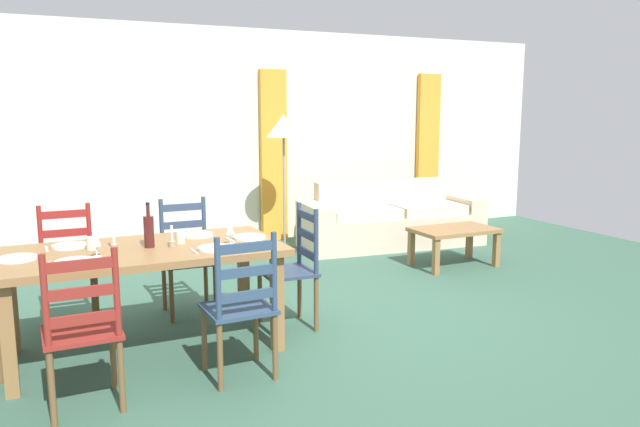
% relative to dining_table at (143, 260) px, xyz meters
% --- Properties ---
extents(ground_plane, '(9.60, 9.60, 0.02)m').
position_rel_dining_table_xyz_m(ground_plane, '(1.59, 0.02, -0.67)').
color(ground_plane, '#355948').
extents(wall_far, '(9.60, 0.16, 2.70)m').
position_rel_dining_table_xyz_m(wall_far, '(1.59, 3.32, 0.69)').
color(wall_far, beige).
rests_on(wall_far, ground_plane).
extents(curtain_panel_left, '(0.35, 0.08, 2.20)m').
position_rel_dining_table_xyz_m(curtain_panel_left, '(2.19, 3.18, 0.44)').
color(curtain_panel_left, orange).
rests_on(curtain_panel_left, ground_plane).
extents(curtain_panel_right, '(0.35, 0.08, 2.20)m').
position_rel_dining_table_xyz_m(curtain_panel_right, '(4.59, 3.18, 0.44)').
color(curtain_panel_right, orange).
rests_on(curtain_panel_right, ground_plane).
extents(dining_table, '(1.90, 0.96, 0.75)m').
position_rel_dining_table_xyz_m(dining_table, '(0.00, 0.00, 0.00)').
color(dining_table, olive).
rests_on(dining_table, ground_plane).
extents(dining_chair_near_left, '(0.43, 0.41, 0.96)m').
position_rel_dining_table_xyz_m(dining_chair_near_left, '(-0.46, -0.75, -0.19)').
color(dining_chair_near_left, maroon).
rests_on(dining_chair_near_left, ground_plane).
extents(dining_chair_near_right, '(0.43, 0.41, 0.96)m').
position_rel_dining_table_xyz_m(dining_chair_near_right, '(0.48, -0.72, -0.19)').
color(dining_chair_near_right, navy).
rests_on(dining_chair_near_right, ground_plane).
extents(dining_chair_far_left, '(0.43, 0.41, 0.96)m').
position_rel_dining_table_xyz_m(dining_chair_far_left, '(-0.45, 0.79, -0.19)').
color(dining_chair_far_left, maroon).
rests_on(dining_chair_far_left, ground_plane).
extents(dining_chair_far_right, '(0.43, 0.41, 0.96)m').
position_rel_dining_table_xyz_m(dining_chair_far_right, '(0.48, 0.75, -0.19)').
color(dining_chair_far_right, '#31405B').
rests_on(dining_chair_far_right, ground_plane).
extents(dining_chair_head_east, '(0.42, 0.44, 0.96)m').
position_rel_dining_table_xyz_m(dining_chair_head_east, '(1.15, 0.03, -0.19)').
color(dining_chair_head_east, '#2D3D58').
rests_on(dining_chair_head_east, ground_plane).
extents(dinner_plate_near_left, '(0.24, 0.24, 0.02)m').
position_rel_dining_table_xyz_m(dinner_plate_near_left, '(-0.45, -0.25, 0.10)').
color(dinner_plate_near_left, white).
rests_on(dinner_plate_near_left, dining_table).
extents(fork_near_left, '(0.03, 0.17, 0.01)m').
position_rel_dining_table_xyz_m(fork_near_left, '(-0.60, -0.25, 0.09)').
color(fork_near_left, silver).
rests_on(fork_near_left, dining_table).
extents(dinner_plate_near_right, '(0.24, 0.24, 0.02)m').
position_rel_dining_table_xyz_m(dinner_plate_near_right, '(0.45, -0.25, 0.10)').
color(dinner_plate_near_right, white).
rests_on(dinner_plate_near_right, dining_table).
extents(fork_near_right, '(0.02, 0.17, 0.01)m').
position_rel_dining_table_xyz_m(fork_near_right, '(0.30, -0.25, 0.09)').
color(fork_near_right, silver).
rests_on(fork_near_right, dining_table).
extents(dinner_plate_far_left, '(0.24, 0.24, 0.02)m').
position_rel_dining_table_xyz_m(dinner_plate_far_left, '(-0.45, 0.25, 0.10)').
color(dinner_plate_far_left, white).
rests_on(dinner_plate_far_left, dining_table).
extents(fork_far_left, '(0.02, 0.17, 0.01)m').
position_rel_dining_table_xyz_m(fork_far_left, '(-0.60, 0.25, 0.09)').
color(fork_far_left, silver).
rests_on(fork_far_left, dining_table).
extents(dinner_plate_far_right, '(0.24, 0.24, 0.02)m').
position_rel_dining_table_xyz_m(dinner_plate_far_right, '(0.45, 0.25, 0.10)').
color(dinner_plate_far_right, white).
rests_on(dinner_plate_far_right, dining_table).
extents(fork_far_right, '(0.03, 0.17, 0.01)m').
position_rel_dining_table_xyz_m(fork_far_right, '(0.30, 0.25, 0.09)').
color(fork_far_right, silver).
rests_on(fork_far_right, dining_table).
extents(dinner_plate_head_west, '(0.24, 0.24, 0.02)m').
position_rel_dining_table_xyz_m(dinner_plate_head_west, '(-0.78, 0.00, 0.10)').
color(dinner_plate_head_west, white).
rests_on(dinner_plate_head_west, dining_table).
extents(dinner_plate_head_east, '(0.24, 0.24, 0.02)m').
position_rel_dining_table_xyz_m(dinner_plate_head_east, '(0.78, 0.00, 0.10)').
color(dinner_plate_head_east, white).
rests_on(dinner_plate_head_east, dining_table).
extents(fork_head_east, '(0.03, 0.17, 0.01)m').
position_rel_dining_table_xyz_m(fork_head_east, '(0.63, 0.00, 0.09)').
color(fork_head_east, silver).
rests_on(fork_head_east, dining_table).
extents(wine_bottle, '(0.07, 0.07, 0.32)m').
position_rel_dining_table_xyz_m(wine_bottle, '(0.05, 0.01, 0.20)').
color(wine_bottle, '#471919').
rests_on(wine_bottle, dining_table).
extents(wine_glass_near_left, '(0.06, 0.06, 0.16)m').
position_rel_dining_table_xyz_m(wine_glass_near_left, '(-0.31, -0.15, 0.20)').
color(wine_glass_near_left, white).
rests_on(wine_glass_near_left, dining_table).
extents(wine_glass_near_right, '(0.06, 0.06, 0.16)m').
position_rel_dining_table_xyz_m(wine_glass_near_right, '(0.59, -0.15, 0.20)').
color(wine_glass_near_right, white).
rests_on(wine_glass_near_right, dining_table).
extents(coffee_cup_primary, '(0.07, 0.07, 0.09)m').
position_rel_dining_table_xyz_m(coffee_cup_primary, '(0.27, 0.04, 0.13)').
color(coffee_cup_primary, beige).
rests_on(coffee_cup_primary, dining_table).
extents(coffee_cup_secondary, '(0.07, 0.07, 0.09)m').
position_rel_dining_table_xyz_m(coffee_cup_secondary, '(-0.32, 0.10, 0.13)').
color(coffee_cup_secondary, beige).
rests_on(coffee_cup_secondary, dining_table).
extents(candle_tall, '(0.05, 0.05, 0.30)m').
position_rel_dining_table_xyz_m(candle_tall, '(-0.18, 0.02, 0.17)').
color(candle_tall, '#998C66').
rests_on(candle_tall, dining_table).
extents(candle_short, '(0.05, 0.05, 0.15)m').
position_rel_dining_table_xyz_m(candle_short, '(0.20, -0.04, 0.13)').
color(candle_short, '#998C66').
rests_on(candle_short, dining_table).
extents(couch, '(2.34, 1.01, 0.80)m').
position_rel_dining_table_xyz_m(couch, '(3.40, 2.26, -0.37)').
color(couch, beige).
rests_on(couch, ground_plane).
extents(coffee_table, '(0.90, 0.56, 0.42)m').
position_rel_dining_table_xyz_m(coffee_table, '(3.47, 1.04, -0.31)').
color(coffee_table, olive).
rests_on(coffee_table, ground_plane).
extents(standing_lamp, '(0.40, 0.40, 1.64)m').
position_rel_dining_table_xyz_m(standing_lamp, '(2.04, 2.44, 0.75)').
color(standing_lamp, '#332D28').
rests_on(standing_lamp, ground_plane).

